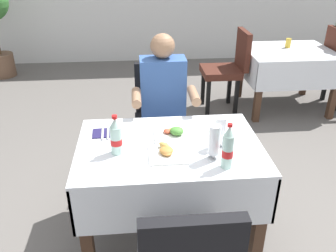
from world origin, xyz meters
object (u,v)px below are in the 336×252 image
Objects in this scene: seated_diner_far at (164,103)px; beer_glass_left at (214,142)px; main_dining_table at (169,167)px; napkin_cutlery_set at (105,133)px; background_table_tumbler at (288,43)px; cola_bottle_primary at (116,137)px; plate_far_diner at (174,132)px; beer_glass_middle at (221,131)px; plate_near_camera at (167,152)px; chair_far_diner_seat at (161,115)px; background_chair_left at (229,66)px; background_dining_table at (287,64)px; cola_bottle_secondary at (228,148)px.

beer_glass_left is (0.23, -0.87, 0.13)m from seated_diner_far.
main_dining_table is 0.49m from napkin_cutlery_set.
background_table_tumbler is (1.64, 2.16, 0.23)m from main_dining_table.
napkin_cutlery_set is at bearing -136.06° from background_table_tumbler.
cola_bottle_primary reaches higher than beer_glass_left.
cola_bottle_primary is at bearing -152.24° from plate_far_diner.
beer_glass_middle reaches higher than background_table_tumbler.
seated_diner_far is 0.80m from plate_near_camera.
chair_far_diner_seat is 4.45× the size of beer_glass_left.
plate_far_diner is at bearing -128.08° from background_table_tumbler.
beer_glass_middle is 0.79× the size of cola_bottle_primary.
plate_near_camera reaches higher than napkin_cutlery_set.
cola_bottle_primary is (-0.33, -0.86, 0.29)m from chair_far_diner_seat.
chair_far_diner_seat is at bearing 55.83° from napkin_cutlery_set.
napkin_cutlery_set is at bearing -124.17° from chair_far_diner_seat.
background_table_tumbler is (1.60, 2.04, 0.04)m from plate_far_diner.
napkin_cutlery_set is 0.20× the size of background_chair_left.
napkin_cutlery_set is at bearing -130.70° from seated_diner_far.
background_chair_left reaches higher than beer_glass_middle.
background_dining_table is 0.25m from background_table_tumbler.
seated_diner_far reaches higher than cola_bottle_primary.
chair_far_diner_seat is 3.79× the size of plate_far_diner.
chair_far_diner_seat is 3.84× the size of cola_bottle_primary.
plate_near_camera is at bearing -37.66° from napkin_cutlery_set.
main_dining_table is 0.42m from beer_glass_middle.
background_table_tumbler is (1.64, 1.37, 0.23)m from chair_far_diner_seat.
background_chair_left reaches higher than background_dining_table.
background_chair_left is at bearing 59.98° from cola_bottle_primary.
background_table_tumbler reaches higher than plate_far_diner.
chair_far_diner_seat is at bearing 103.96° from beer_glass_left.
background_table_tumbler is at bearing 43.94° from napkin_cutlery_set.
main_dining_table is at bearing 142.62° from beer_glass_left.
cola_bottle_primary is at bearing 168.57° from beer_glass_left.
chair_far_diner_seat and background_chair_left have the same top height.
cola_bottle_primary reaches higher than chair_far_diner_seat.
cola_bottle_primary reaches higher than beer_glass_middle.
background_dining_table is (1.94, 2.12, -0.28)m from cola_bottle_primary.
background_dining_table is 9.25× the size of background_table_tumbler.
main_dining_table is 0.44m from cola_bottle_primary.
background_chair_left reaches higher than main_dining_table.
beer_glass_middle is 0.77m from napkin_cutlery_set.
beer_glass_middle is 0.23m from cola_bottle_secondary.
main_dining_table is 10.60× the size of background_table_tumbler.
plate_near_camera is 0.38m from cola_bottle_secondary.
cola_bottle_primary is 2.30× the size of background_table_tumbler.
cola_bottle_secondary is (0.33, -0.16, 0.11)m from plate_near_camera.
background_table_tumbler is at bearing 52.82° from main_dining_table.
napkin_cutlery_set is at bearing 162.10° from beer_glass_middle.
chair_far_diner_seat is 5.05× the size of napkin_cutlery_set.
background_chair_left is at bearing 180.00° from background_dining_table.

